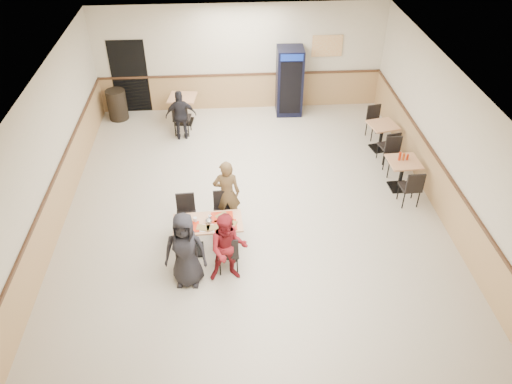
{
  "coord_description": "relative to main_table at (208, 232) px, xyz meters",
  "views": [
    {
      "loc": [
        -0.5,
        -8.29,
        6.8
      ],
      "look_at": [
        0.04,
        -0.5,
        0.96
      ],
      "focal_mm": 35.0,
      "sensor_mm": 36.0,
      "label": 1
    }
  ],
  "objects": [
    {
      "name": "diner_woman_right",
      "position": [
        0.37,
        -0.77,
        0.26
      ],
      "size": [
        0.73,
        0.57,
        1.45
      ],
      "primitive_type": "imported",
      "rotation": [
        0.0,
        0.0,
        0.04
      ],
      "color": "maroon",
      "rests_on": "ground"
    },
    {
      "name": "back_table",
      "position": [
        -0.72,
        5.24,
        0.05
      ],
      "size": [
        0.81,
        0.81,
        0.77
      ],
      "rotation": [
        0.0,
        0.0,
        -0.13
      ],
      "color": "black",
      "rests_on": "ground"
    },
    {
      "name": "main_table",
      "position": [
        0.0,
        0.0,
        0.0
      ],
      "size": [
        1.34,
        0.72,
        0.7
      ],
      "rotation": [
        0.0,
        0.0,
        0.05
      ],
      "color": "black",
      "rests_on": "ground"
    },
    {
      "name": "side_table_far_chair_south",
      "position": [
        4.34,
        2.91,
        -0.02
      ],
      "size": [
        0.49,
        0.49,
        0.89
      ],
      "primitive_type": null,
      "rotation": [
        0.0,
        0.0,
        3.35
      ],
      "color": "black",
      "rests_on": "ground"
    },
    {
      "name": "side_table_near_chair_north",
      "position": [
        4.34,
        2.35,
        -0.0
      ],
      "size": [
        0.45,
        0.45,
        0.92
      ],
      "primitive_type": null,
      "rotation": [
        0.0,
        0.0,
        0.04
      ],
      "color": "black",
      "rests_on": "ground"
    },
    {
      "name": "condiment_caddy",
      "position": [
        4.31,
        1.81,
        0.35
      ],
      "size": [
        0.23,
        0.06,
        0.2
      ],
      "color": "#A6260B",
      "rests_on": "side_table_near"
    },
    {
      "name": "side_table_near_chair_south",
      "position": [
        4.34,
        1.18,
        -0.0
      ],
      "size": [
        0.45,
        0.45,
        0.92
      ],
      "primitive_type": null,
      "rotation": [
        0.0,
        0.0,
        3.18
      ],
      "color": "black",
      "rests_on": "ground"
    },
    {
      "name": "side_table_far",
      "position": [
        4.34,
        3.47,
        0.0
      ],
      "size": [
        0.78,
        0.78,
        0.7
      ],
      "rotation": [
        0.0,
        0.0,
        0.21
      ],
      "color": "black",
      "rests_on": "ground"
    },
    {
      "name": "lone_diner",
      "position": [
        -0.72,
        4.36,
        0.21
      ],
      "size": [
        0.82,
        0.41,
        1.35
      ],
      "primitive_type": "imported",
      "rotation": [
        0.0,
        0.0,
        3.24
      ],
      "color": "black",
      "rests_on": "ground"
    },
    {
      "name": "trash_bin",
      "position": [
        -2.58,
        5.59,
        -0.04
      ],
      "size": [
        0.54,
        0.54,
        0.85
      ],
      "primitive_type": "cylinder",
      "color": "black",
      "rests_on": "ground"
    },
    {
      "name": "ground",
      "position": [
        0.91,
        1.04,
        -0.46
      ],
      "size": [
        10.0,
        10.0,
        0.0
      ],
      "primitive_type": "plane",
      "color": "beige",
      "rests_on": "ground"
    },
    {
      "name": "diner_woman_left",
      "position": [
        -0.38,
        -0.81,
        0.3
      ],
      "size": [
        0.79,
        0.56,
        1.54
      ],
      "primitive_type": "imported",
      "rotation": [
        0.0,
        0.0,
        -0.09
      ],
      "color": "black",
      "rests_on": "ground"
    },
    {
      "name": "tabletop_clutter",
      "position": [
        0.04,
        -0.05,
        0.25
      ],
      "size": [
        1.15,
        0.59,
        0.12
      ],
      "rotation": [
        0.0,
        0.0,
        0.05
      ],
      "color": "red",
      "rests_on": "main_table"
    },
    {
      "name": "side_table_near",
      "position": [
        4.34,
        1.76,
        0.02
      ],
      "size": [
        0.71,
        0.71,
        0.73
      ],
      "rotation": [
        0.0,
        0.0,
        0.04
      ],
      "color": "black",
      "rests_on": "ground"
    },
    {
      "name": "diner_man_opposite",
      "position": [
        0.38,
        0.81,
        0.29
      ],
      "size": [
        0.55,
        0.37,
        1.51
      ],
      "primitive_type": "imported",
      "rotation": [
        0.0,
        0.0,
        3.13
      ],
      "color": "brown",
      "rests_on": "ground"
    },
    {
      "name": "main_chairs",
      "position": [
        -0.05,
        -0.0,
        -0.02
      ],
      "size": [
        1.23,
        1.59,
        0.89
      ],
      "rotation": [
        0.0,
        0.0,
        0.05
      ],
      "color": "black",
      "rests_on": "ground"
    },
    {
      "name": "room_shell",
      "position": [
        2.68,
        3.59,
        0.11
      ],
      "size": [
        10.0,
        10.0,
        10.0
      ],
      "color": "silver",
      "rests_on": "ground"
    },
    {
      "name": "pepsi_cooler",
      "position": [
        2.25,
        5.63,
        0.49
      ],
      "size": [
        0.74,
        0.75,
        1.9
      ],
      "rotation": [
        0.0,
        0.0,
        -0.03
      ],
      "color": "black",
      "rests_on": "ground"
    },
    {
      "name": "back_table_chair_lone",
      "position": [
        -0.72,
        4.62,
        0.02
      ],
      "size": [
        0.51,
        0.51,
        0.98
      ],
      "primitive_type": null,
      "rotation": [
        0.0,
        0.0,
        3.01
      ],
      "color": "black",
      "rests_on": "ground"
    },
    {
      "name": "side_table_far_chair_north",
      "position": [
        4.34,
        4.03,
        -0.02
      ],
      "size": [
        0.49,
        0.49,
        0.89
      ],
      "primitive_type": null,
      "rotation": [
        0.0,
        0.0,
        0.21
      ],
      "color": "black",
      "rests_on": "ground"
    }
  ]
}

